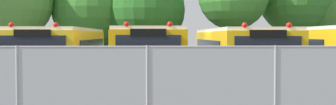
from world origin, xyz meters
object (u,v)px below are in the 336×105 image
(school_bus_3, at_px, (322,56))
(tree_2, at_px, (144,10))
(school_bus_1, at_px, (150,56))
(school_bus_2, at_px, (237,56))
(tree_1, at_px, (91,7))
(school_bus_0, at_px, (61,56))
(tree_5, at_px, (330,9))

(school_bus_3, height_order, tree_2, tree_2)
(school_bus_1, relative_size, school_bus_2, 0.90)
(school_bus_1, height_order, school_bus_2, school_bus_1)
(school_bus_2, distance_m, school_bus_3, 3.63)
(school_bus_3, distance_m, tree_1, 15.13)
(school_bus_0, distance_m, tree_1, 10.42)
(school_bus_2, height_order, tree_2, tree_2)
(school_bus_0, xyz_separation_m, tree_5, (15.32, 10.87, 2.56))
(school_bus_1, xyz_separation_m, tree_2, (-0.47, 9.49, 2.41))
(school_bus_3, xyz_separation_m, tree_5, (4.34, 10.79, 2.54))
(school_bus_0, distance_m, tree_5, 18.96)
(school_bus_0, bearing_deg, school_bus_2, -178.99)
(school_bus_0, xyz_separation_m, tree_2, (3.22, 9.53, 2.42))
(school_bus_0, relative_size, school_bus_2, 0.84)
(school_bus_0, bearing_deg, school_bus_3, -179.80)
(school_bus_2, relative_size, tree_2, 1.84)
(school_bus_2, xyz_separation_m, tree_5, (7.97, 10.71, 2.56))
(school_bus_0, xyz_separation_m, tree_1, (-0.07, 10.08, 2.63))
(school_bus_3, height_order, tree_5, tree_5)
(school_bus_3, bearing_deg, tree_2, -48.94)
(school_bus_2, height_order, tree_5, tree_5)
(tree_1, distance_m, tree_5, 15.41)
(tree_2, bearing_deg, school_bus_3, -50.63)
(school_bus_0, bearing_deg, school_bus_1, -179.55)
(school_bus_3, bearing_deg, tree_5, -110.23)
(school_bus_3, relative_size, tree_2, 1.74)
(school_bus_0, bearing_deg, tree_5, -144.86)
(tree_1, relative_size, tree_2, 1.03)
(school_bus_0, bearing_deg, tree_2, -108.89)
(school_bus_0, bearing_deg, tree_1, -89.82)
(school_bus_2, bearing_deg, tree_5, -126.20)
(school_bus_2, distance_m, tree_1, 12.67)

